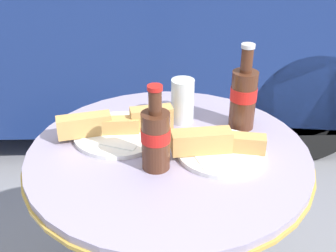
# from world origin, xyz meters

# --- Properties ---
(bistro_table) EXTENTS (0.73, 0.73, 0.72)m
(bistro_table) POSITION_xyz_m (0.00, 0.00, 0.56)
(bistro_table) COLOR gold
(bistro_table) RESTS_ON ground_plane
(cola_bottle_left) EXTENTS (0.07, 0.07, 0.24)m
(cola_bottle_left) POSITION_xyz_m (0.21, 0.12, 0.81)
(cola_bottle_left) COLOR #4C2819
(cola_bottle_left) RESTS_ON bistro_table
(cola_bottle_right) EXTENTS (0.07, 0.07, 0.21)m
(cola_bottle_right) POSITION_xyz_m (-0.03, -0.07, 0.80)
(cola_bottle_right) COLOR #4C2819
(cola_bottle_right) RESTS_ON bistro_table
(drinking_glass) EXTENTS (0.06, 0.06, 0.13)m
(drinking_glass) POSITION_xyz_m (0.04, 0.15, 0.78)
(drinking_glass) COLOR black
(drinking_glass) RESTS_ON bistro_table
(lunch_plate_near) EXTENTS (0.24, 0.22, 0.07)m
(lunch_plate_near) POSITION_xyz_m (0.12, -0.02, 0.74)
(lunch_plate_near) COLOR white
(lunch_plate_near) RESTS_ON bistro_table
(lunch_plate_far) EXTENTS (0.31, 0.24, 0.07)m
(lunch_plate_far) POSITION_xyz_m (-0.13, 0.08, 0.74)
(lunch_plate_far) COLOR white
(lunch_plate_far) RESTS_ON bistro_table
(parked_car) EXTENTS (3.95, 1.70, 1.36)m
(parked_car) POSITION_xyz_m (-0.51, 1.84, 0.64)
(parked_car) COLOR navy
(parked_car) RESTS_ON ground_plane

